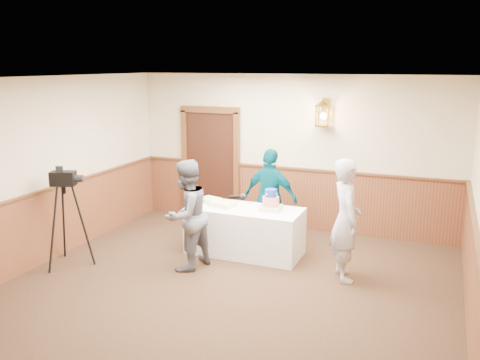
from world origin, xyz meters
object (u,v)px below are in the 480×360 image
object	(u,v)px
sheet_cake_yellow	(223,204)
assistant_p	(271,198)
sheet_cake_green	(210,200)
tiered_cake	(271,202)
interviewer	(186,215)
baker	(346,220)
tv_camera_rig	(67,224)
display_table	(245,231)

from	to	relation	value
sheet_cake_yellow	assistant_p	bearing A→B (deg)	43.72
assistant_p	sheet_cake_green	bearing A→B (deg)	36.66
tiered_cake	sheet_cake_yellow	distance (m)	0.78
sheet_cake_green	tiered_cake	bearing A→B (deg)	-1.94
interviewer	assistant_p	xyz separation A→B (m)	(0.81, 1.43, -0.01)
baker	tv_camera_rig	xyz separation A→B (m)	(-3.94, -1.06, -0.22)
sheet_cake_yellow	interviewer	distance (m)	0.87
tiered_cake	tv_camera_rig	distance (m)	3.10
display_table	baker	distance (m)	1.76
assistant_p	baker	bearing A→B (deg)	156.58
sheet_cake_green	display_table	bearing A→B (deg)	-8.84
tv_camera_rig	baker	bearing A→B (deg)	-6.32
sheet_cake_yellow	baker	world-z (taller)	baker
interviewer	baker	bearing A→B (deg)	116.64
baker	sheet_cake_green	bearing A→B (deg)	51.94
display_table	baker	world-z (taller)	baker
tiered_cake	sheet_cake_green	xyz separation A→B (m)	(-1.06, 0.04, -0.09)
tiered_cake	sheet_cake_green	distance (m)	1.06
tiered_cake	sheet_cake_yellow	xyz separation A→B (m)	(-0.77, -0.10, -0.09)
tiered_cake	assistant_p	distance (m)	0.52
interviewer	tv_camera_rig	distance (m)	1.82
tiered_cake	tv_camera_rig	xyz separation A→B (m)	(-2.70, -1.50, -0.23)
interviewer	baker	xyz separation A→B (m)	(2.22, 0.50, 0.04)
tiered_cake	assistant_p	world-z (taller)	assistant_p
interviewer	assistant_p	distance (m)	1.64
tv_camera_rig	tiered_cake	bearing A→B (deg)	7.79
display_table	tiered_cake	distance (m)	0.65
interviewer	baker	size ratio (longest dim) A/B	0.95
display_table	interviewer	bearing A→B (deg)	-122.90
interviewer	sheet_cake_green	bearing A→B (deg)	-161.23
display_table	baker	size ratio (longest dim) A/B	1.04
sheet_cake_green	assistant_p	size ratio (longest dim) A/B	0.20
sheet_cake_green	assistant_p	world-z (taller)	assistant_p
display_table	tiered_cake	size ratio (longest dim) A/B	5.16
interviewer	assistant_p	size ratio (longest dim) A/B	1.01
display_table	sheet_cake_yellow	size ratio (longest dim) A/B	4.90
baker	assistant_p	size ratio (longest dim) A/B	1.06
tiered_cake	assistant_p	xyz separation A→B (m)	(-0.17, 0.48, -0.07)
assistant_p	tv_camera_rig	bearing A→B (deg)	48.12
tiered_cake	sheet_cake_yellow	size ratio (longest dim) A/B	0.95
sheet_cake_green	assistant_p	distance (m)	1.00
sheet_cake_green	interviewer	bearing A→B (deg)	-85.22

